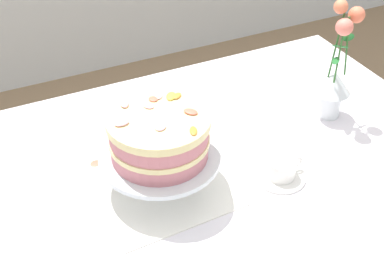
{
  "coord_description": "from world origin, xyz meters",
  "views": [
    {
      "loc": [
        -0.49,
        -0.91,
        1.63
      ],
      "look_at": [
        -0.06,
        -0.0,
        0.86
      ],
      "focal_mm": 49.53,
      "sensor_mm": 36.0,
      "label": 1
    }
  ],
  "objects_px": {
    "dining_table": "(216,200)",
    "flower_vase": "(335,76)",
    "layer_cake": "(159,136)",
    "teacup": "(281,170)",
    "cake_stand": "(160,160)"
  },
  "relations": [
    {
      "from": "dining_table",
      "to": "teacup",
      "type": "xyz_separation_m",
      "value": [
        0.14,
        -0.08,
        0.12
      ]
    },
    {
      "from": "flower_vase",
      "to": "cake_stand",
      "type": "bearing_deg",
      "value": -172.85
    },
    {
      "from": "flower_vase",
      "to": "teacup",
      "type": "relative_size",
      "value": 2.71
    },
    {
      "from": "dining_table",
      "to": "cake_stand",
      "type": "xyz_separation_m",
      "value": [
        -0.14,
        0.02,
        0.18
      ]
    },
    {
      "from": "cake_stand",
      "to": "flower_vase",
      "type": "bearing_deg",
      "value": 7.15
    },
    {
      "from": "teacup",
      "to": "cake_stand",
      "type": "bearing_deg",
      "value": 160.5
    },
    {
      "from": "layer_cake",
      "to": "flower_vase",
      "type": "bearing_deg",
      "value": 7.14
    },
    {
      "from": "cake_stand",
      "to": "layer_cake",
      "type": "distance_m",
      "value": 0.07
    },
    {
      "from": "dining_table",
      "to": "flower_vase",
      "type": "relative_size",
      "value": 3.96
    },
    {
      "from": "flower_vase",
      "to": "teacup",
      "type": "bearing_deg",
      "value": -148.44
    },
    {
      "from": "dining_table",
      "to": "teacup",
      "type": "height_order",
      "value": "teacup"
    },
    {
      "from": "cake_stand",
      "to": "flower_vase",
      "type": "relative_size",
      "value": 0.82
    },
    {
      "from": "cake_stand",
      "to": "teacup",
      "type": "height_order",
      "value": "cake_stand"
    },
    {
      "from": "layer_cake",
      "to": "teacup",
      "type": "bearing_deg",
      "value": -19.52
    },
    {
      "from": "dining_table",
      "to": "cake_stand",
      "type": "bearing_deg",
      "value": 171.9
    }
  ]
}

